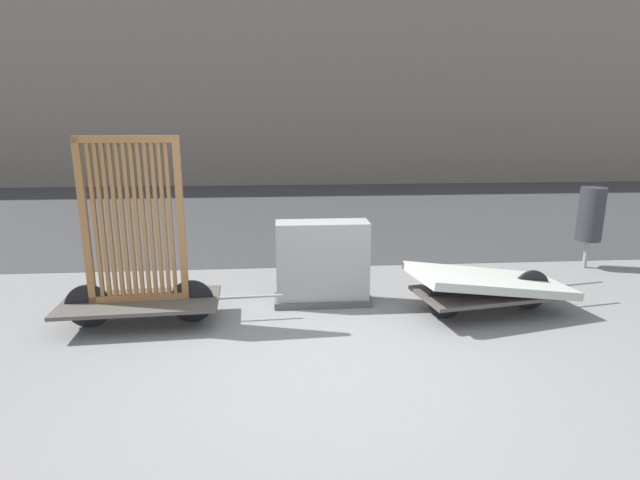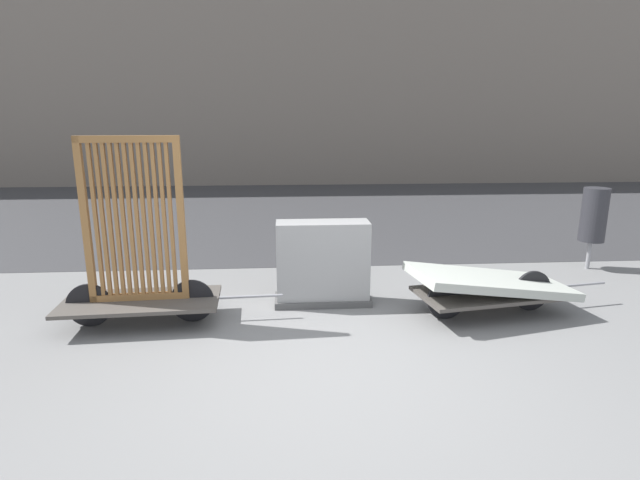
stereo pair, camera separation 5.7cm
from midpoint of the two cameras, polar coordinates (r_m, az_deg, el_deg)
ground_plane at (r=4.54m, az=1.47°, el=-14.90°), size 60.00×60.00×0.00m
road_strip at (r=12.17m, az=-2.07°, el=3.43°), size 56.00×9.59×0.01m
building_facade at (r=19.07m, az=-2.98°, el=23.84°), size 48.00×4.00×11.07m
bike_cart_with_bedframe at (r=5.61m, az=-19.77°, el=-2.56°), size 2.37×0.87×2.01m
bike_cart_with_mattress at (r=5.97m, az=19.28°, el=-4.89°), size 2.48×1.11×0.58m
utility_cabinet at (r=5.95m, az=0.59°, el=-3.03°), size 1.15×0.44×1.00m
trash_bin at (r=8.29m, az=29.00°, el=2.48°), size 0.36×0.36×1.21m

